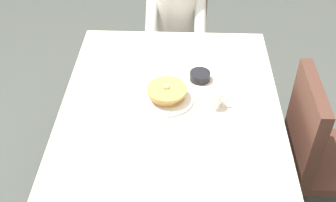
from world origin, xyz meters
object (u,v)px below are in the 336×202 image
object	(u,v)px
dining_table_main	(170,126)
plate_breakfast	(166,98)
chair_diner	(176,27)
knife_right_of_plate	(204,102)
fork_left_of_plate	(129,100)
cup_coffee	(214,100)
chair_right_side	(318,147)
bowl_butter	(200,76)
diner_person	(176,21)
breakfast_stack	(167,92)
spoon_near_edge	(172,144)

from	to	relation	value
dining_table_main	plate_breakfast	distance (m)	0.14
chair_diner	knife_right_of_plate	distance (m)	1.12
chair_diner	plate_breakfast	world-z (taller)	chair_diner
fork_left_of_plate	knife_right_of_plate	size ratio (longest dim) A/B	0.90
chair_diner	cup_coffee	world-z (taller)	chair_diner
chair_right_side	plate_breakfast	distance (m)	0.83
dining_table_main	bowl_butter	distance (m)	0.33
diner_person	breakfast_stack	xyz separation A→B (m)	(-0.02, -0.91, 0.12)
diner_person	knife_right_of_plate	size ratio (longest dim) A/B	5.60
plate_breakfast	breakfast_stack	xyz separation A→B (m)	(0.00, 0.00, 0.04)
dining_table_main	chair_right_side	distance (m)	0.78
fork_left_of_plate	spoon_near_edge	world-z (taller)	same
plate_breakfast	breakfast_stack	world-z (taller)	breakfast_stack
dining_table_main	spoon_near_edge	size ratio (longest dim) A/B	10.16
spoon_near_edge	dining_table_main	bearing A→B (deg)	91.44
diner_person	breakfast_stack	bearing A→B (deg)	88.43
plate_breakfast	knife_right_of_plate	distance (m)	0.19
chair_right_side	bowl_butter	distance (m)	0.72
dining_table_main	chair_diner	size ratio (longest dim) A/B	1.64
diner_person	spoon_near_edge	distance (m)	1.23
bowl_butter	fork_left_of_plate	bearing A→B (deg)	-152.37
chair_diner	chair_right_side	world-z (taller)	same
dining_table_main	cup_coffee	world-z (taller)	cup_coffee
knife_right_of_plate	spoon_near_edge	bearing A→B (deg)	154.03
dining_table_main	plate_breakfast	xyz separation A→B (m)	(-0.02, 0.10, 0.10)
chair_diner	spoon_near_edge	size ratio (longest dim) A/B	6.20
bowl_butter	spoon_near_edge	world-z (taller)	bowl_butter
knife_right_of_plate	plate_breakfast	bearing A→B (deg)	85.19
diner_person	fork_left_of_plate	world-z (taller)	diner_person
breakfast_stack	bowl_butter	bearing A→B (deg)	44.89
knife_right_of_plate	diner_person	bearing A→B (deg)	11.01
plate_breakfast	fork_left_of_plate	xyz separation A→B (m)	(-0.19, -0.02, -0.01)
plate_breakfast	bowl_butter	bearing A→B (deg)	44.40
diner_person	cup_coffee	distance (m)	0.98
chair_right_side	spoon_near_edge	world-z (taller)	chair_right_side
cup_coffee	spoon_near_edge	bearing A→B (deg)	-126.56
plate_breakfast	cup_coffee	xyz separation A→B (m)	(0.24, -0.04, 0.03)
breakfast_stack	bowl_butter	xyz separation A→B (m)	(0.17, 0.17, -0.03)
chair_right_side	fork_left_of_plate	distance (m)	1.01
diner_person	spoon_near_edge	bearing A→B (deg)	90.42
diner_person	fork_left_of_plate	size ratio (longest dim) A/B	6.22
chair_right_side	cup_coffee	world-z (taller)	chair_right_side
plate_breakfast	cup_coffee	size ratio (longest dim) A/B	2.48
chair_diner	diner_person	distance (m)	0.21
plate_breakfast	fork_left_of_plate	world-z (taller)	plate_breakfast
chair_right_side	cup_coffee	xyz separation A→B (m)	(-0.55, 0.06, 0.25)
fork_left_of_plate	chair_diner	bearing A→B (deg)	-7.93
breakfast_stack	spoon_near_edge	world-z (taller)	breakfast_stack
dining_table_main	fork_left_of_plate	distance (m)	0.25
plate_breakfast	cup_coffee	bearing A→B (deg)	-10.42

